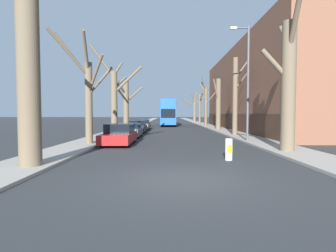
% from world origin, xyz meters
% --- Properties ---
extents(ground_plane, '(300.00, 300.00, 0.00)m').
position_xyz_m(ground_plane, '(0.00, 0.00, 0.00)').
color(ground_plane, '#2B2D30').
extents(sidewalk_left, '(2.51, 120.00, 0.12)m').
position_xyz_m(sidewalk_left, '(-6.15, 50.00, 0.06)').
color(sidewalk_left, gray).
rests_on(sidewalk_left, ground).
extents(sidewalk_right, '(2.51, 120.00, 0.12)m').
position_xyz_m(sidewalk_right, '(6.15, 50.00, 0.06)').
color(sidewalk_right, gray).
rests_on(sidewalk_right, ground).
extents(building_facade_right, '(10.08, 32.98, 10.21)m').
position_xyz_m(building_facade_right, '(12.39, 25.44, 5.09)').
color(building_facade_right, brown).
rests_on(building_facade_right, ground).
extents(street_tree_left_0, '(3.64, 2.03, 9.25)m').
position_xyz_m(street_tree_left_0, '(-5.66, 1.73, 4.09)').
color(street_tree_left_0, brown).
rests_on(street_tree_left_0, ground).
extents(street_tree_left_1, '(3.65, 2.20, 7.09)m').
position_xyz_m(street_tree_left_1, '(-5.72, 8.88, 3.35)').
color(street_tree_left_1, brown).
rests_on(street_tree_left_1, ground).
extents(street_tree_left_2, '(4.98, 2.94, 8.66)m').
position_xyz_m(street_tree_left_2, '(-5.79, 17.88, 3.70)').
color(street_tree_left_2, brown).
rests_on(street_tree_left_2, ground).
extents(street_tree_left_3, '(3.17, 3.59, 6.18)m').
position_xyz_m(street_tree_left_3, '(-5.86, 25.34, 3.31)').
color(street_tree_left_3, brown).
rests_on(street_tree_left_3, ground).
extents(street_tree_right_0, '(2.54, 3.61, 7.53)m').
position_xyz_m(street_tree_right_0, '(5.81, 5.68, 3.77)').
color(street_tree_right_0, brown).
rests_on(street_tree_right_0, ground).
extents(street_tree_right_1, '(1.35, 2.88, 7.25)m').
position_xyz_m(street_tree_right_1, '(5.79, 16.30, 3.82)').
color(street_tree_right_1, brown).
rests_on(street_tree_right_1, ground).
extents(street_tree_right_2, '(1.56, 4.36, 6.82)m').
position_xyz_m(street_tree_right_2, '(5.89, 25.32, 3.54)').
color(street_tree_right_2, brown).
rests_on(street_tree_right_2, ground).
extents(street_tree_right_3, '(2.85, 2.14, 8.24)m').
position_xyz_m(street_tree_right_3, '(5.77, 35.34, 3.66)').
color(street_tree_right_3, brown).
rests_on(street_tree_right_3, ground).
extents(street_tree_right_4, '(3.64, 1.76, 7.61)m').
position_xyz_m(street_tree_right_4, '(5.97, 44.63, 3.56)').
color(street_tree_right_4, brown).
rests_on(street_tree_right_4, ground).
extents(street_tree_right_5, '(4.65, 3.60, 7.31)m').
position_xyz_m(street_tree_right_5, '(5.83, 54.93, 3.29)').
color(street_tree_right_5, brown).
rests_on(street_tree_right_5, ground).
extents(double_decker_bus, '(2.47, 11.16, 4.38)m').
position_xyz_m(double_decker_bus, '(-0.48, 36.98, 2.48)').
color(double_decker_bus, '#19519E').
rests_on(double_decker_bus, ground).
extents(parked_car_0, '(1.90, 4.41, 1.40)m').
position_xyz_m(parked_car_0, '(-3.80, 9.44, 0.66)').
color(parked_car_0, maroon).
rests_on(parked_car_0, ground).
extents(parked_car_1, '(1.79, 4.19, 1.23)m').
position_xyz_m(parked_car_1, '(-3.80, 14.79, 0.59)').
color(parked_car_1, '#4C5156').
rests_on(parked_car_1, ground).
extents(parked_car_2, '(1.76, 4.36, 1.33)m').
position_xyz_m(parked_car_2, '(-3.80, 20.25, 0.63)').
color(parked_car_2, black).
rests_on(parked_car_2, ground).
extents(parked_car_3, '(1.76, 4.54, 1.30)m').
position_xyz_m(parked_car_3, '(-3.80, 25.79, 0.62)').
color(parked_car_3, olive).
rests_on(parked_car_3, ground).
extents(lamp_post, '(1.40, 0.20, 8.34)m').
position_xyz_m(lamp_post, '(5.18, 10.85, 4.63)').
color(lamp_post, '#4C4F54').
rests_on(lamp_post, ground).
extents(traffic_bollard, '(0.31, 0.33, 0.96)m').
position_xyz_m(traffic_bollard, '(2.21, 3.45, 0.48)').
color(traffic_bollard, white).
rests_on(traffic_bollard, ground).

